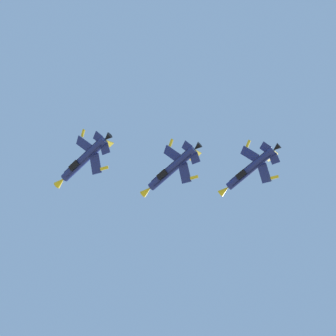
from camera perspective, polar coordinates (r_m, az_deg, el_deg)
fighter_jet_lead at (r=93.21m, az=-10.57°, el=0.95°), size 8.17×15.85×6.79m
fighter_jet_left_wing at (r=91.65m, az=0.40°, el=-0.20°), size 7.61×15.85×7.41m
fighter_jet_right_wing at (r=96.12m, az=10.17°, el=-0.21°), size 7.70×15.85×7.32m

